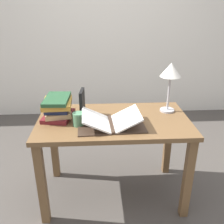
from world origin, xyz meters
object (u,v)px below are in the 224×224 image
object	(u,v)px
open_book	(111,122)
book_standing_upright	(82,104)
coffee_mug	(79,119)
book_stack_tall	(58,108)
reading_lamp	(171,73)

from	to	relation	value
open_book	book_standing_upright	distance (m)	0.29
book_standing_upright	coffee_mug	distance (m)	0.17
book_standing_upright	coffee_mug	xyz separation A→B (m)	(-0.02, -0.15, -0.06)
book_standing_upright	book_stack_tall	bearing A→B (deg)	-171.90
open_book	coffee_mug	world-z (taller)	open_book
book_stack_tall	book_standing_upright	world-z (taller)	book_standing_upright
open_book	coffee_mug	distance (m)	0.24
open_book	reading_lamp	distance (m)	0.62
book_standing_upright	coffee_mug	bearing A→B (deg)	-92.95
coffee_mug	reading_lamp	bearing A→B (deg)	17.56
open_book	book_standing_upright	bearing A→B (deg)	138.35
book_stack_tall	book_standing_upright	bearing A→B (deg)	3.64
book_stack_tall	coffee_mug	world-z (taller)	book_stack_tall
book_standing_upright	reading_lamp	size ratio (longest dim) A/B	0.54
open_book	reading_lamp	size ratio (longest dim) A/B	1.24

